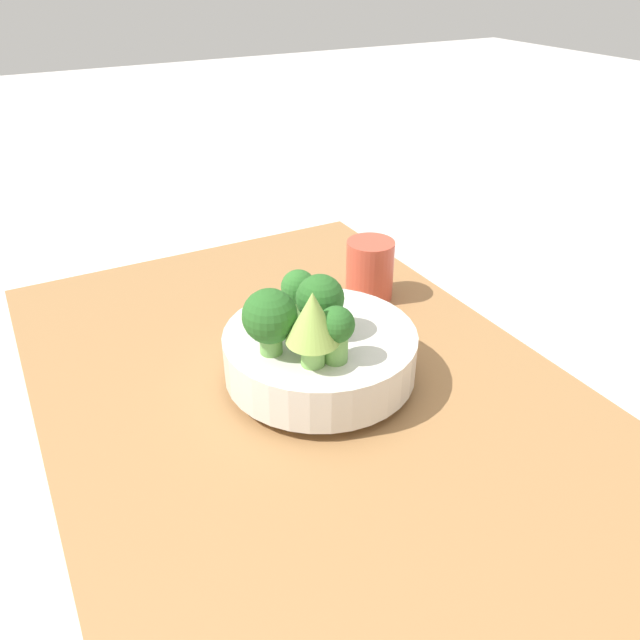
# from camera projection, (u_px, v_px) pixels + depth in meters

# --- Properties ---
(ground_plane) EXTENTS (6.00, 6.00, 0.00)m
(ground_plane) POSITION_uv_depth(u_px,v_px,m) (318.00, 418.00, 0.83)
(ground_plane) COLOR silver
(table) EXTENTS (1.03, 0.66, 0.03)m
(table) POSITION_uv_depth(u_px,v_px,m) (318.00, 409.00, 0.82)
(table) COLOR #9E7042
(table) RESTS_ON ground_plane
(bowl) EXTENTS (0.25, 0.25, 0.07)m
(bowl) POSITION_uv_depth(u_px,v_px,m) (320.00, 354.00, 0.83)
(bowl) COLOR silver
(bowl) RESTS_ON table
(broccoli_floret_front) EXTENTS (0.07, 0.07, 0.09)m
(broccoli_floret_front) POSITION_uv_depth(u_px,v_px,m) (270.00, 318.00, 0.75)
(broccoli_floret_front) COLOR #6BA34C
(broccoli_floret_front) RESTS_ON bowl
(broccoli_floret_left) EXTENTS (0.05, 0.05, 0.06)m
(broccoli_floret_left) POSITION_uv_depth(u_px,v_px,m) (299.00, 290.00, 0.83)
(broccoli_floret_left) COLOR #7AB256
(broccoli_floret_left) RESTS_ON bowl
(broccoli_floret_right) EXTENTS (0.04, 0.04, 0.07)m
(broccoli_floret_right) POSITION_uv_depth(u_px,v_px,m) (336.00, 331.00, 0.74)
(broccoli_floret_right) COLOR #6BA34C
(broccoli_floret_right) RESTS_ON bowl
(romanesco_piece_near) EXTENTS (0.06, 0.06, 0.10)m
(romanesco_piece_near) POSITION_uv_depth(u_px,v_px,m) (313.00, 321.00, 0.72)
(romanesco_piece_near) COLOR #7AB256
(romanesco_piece_near) RESTS_ON bowl
(broccoli_floret_center) EXTENTS (0.06, 0.06, 0.08)m
(broccoli_floret_center) POSITION_uv_depth(u_px,v_px,m) (320.00, 300.00, 0.78)
(broccoli_floret_center) COLOR #609347
(broccoli_floret_center) RESTS_ON bowl
(cup) EXTENTS (0.08, 0.08, 0.10)m
(cup) POSITION_uv_depth(u_px,v_px,m) (370.00, 270.00, 1.02)
(cup) COLOR #C64C38
(cup) RESTS_ON table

